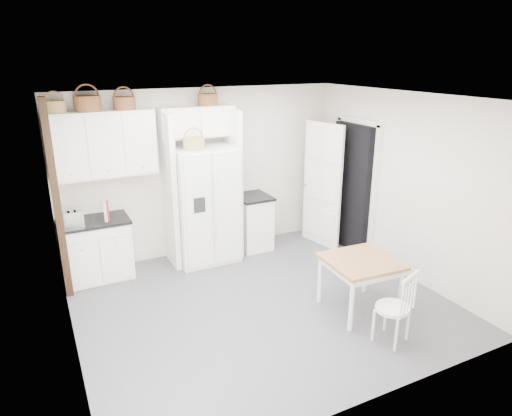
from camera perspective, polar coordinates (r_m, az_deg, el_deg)
floor at (r=6.04m, az=0.72°, el=-11.84°), size 4.50×4.50×0.00m
ceiling at (r=5.22m, az=0.83°, el=13.57°), size 4.50×4.50×0.00m
wall_back at (r=7.26m, az=-6.51°, el=4.46°), size 4.50×0.00×4.50m
wall_left at (r=4.95m, az=-23.13°, el=-3.78°), size 0.00×4.00×4.00m
wall_right at (r=6.78m, az=17.94°, el=2.66°), size 0.00×4.00×4.00m
refrigerator at (r=6.99m, az=-6.49°, el=0.40°), size 0.92×0.74×1.78m
base_cab_left at (r=6.88m, az=-19.28°, el=-5.04°), size 0.91×0.58×0.84m
base_cab_right at (r=7.52m, az=-0.37°, el=-1.87°), size 0.49×0.59×0.86m
dining_table at (r=5.89m, az=12.78°, el=-9.35°), size 0.88×0.88×0.69m
windsor_chair at (r=5.36m, az=16.70°, el=-11.89°), size 0.50×0.48×0.82m
counter_left at (r=6.72m, az=-19.67°, el=-1.59°), size 0.95×0.61×0.04m
counter_right at (r=7.37m, az=-0.38°, el=1.41°), size 0.53×0.62×0.04m
toaster at (r=6.58m, az=-21.97°, el=-1.23°), size 0.29×0.18×0.20m
cookbook_red at (r=6.62m, az=-18.08°, el=-0.35°), size 0.06×0.18×0.26m
cookbook_cream at (r=6.62m, az=-18.29°, el=-0.36°), size 0.07×0.18×0.26m
basket_upper_a at (r=6.49m, az=-23.85°, el=11.48°), size 0.27×0.27×0.15m
basket_upper_b at (r=6.52m, az=-20.29°, el=12.14°), size 0.34×0.34×0.20m
basket_upper_c at (r=6.60m, az=-16.13°, el=12.49°), size 0.30×0.30×0.17m
basket_bridge_b at (r=6.92m, az=-6.03°, el=13.34°), size 0.30×0.30×0.17m
basket_fridge_a at (r=6.61m, az=-7.78°, el=8.01°), size 0.31×0.31×0.17m
upper_cabinet at (r=6.62m, az=-18.55°, el=7.57°), size 1.40×0.34×0.90m
bridge_cabinet at (r=6.89m, az=-7.45°, el=10.67°), size 1.12×0.34×0.45m
fridge_panel_left at (r=6.83m, az=-10.78°, el=2.04°), size 0.08×0.60×2.30m
fridge_panel_right at (r=7.15m, az=-2.92°, el=3.11°), size 0.08×0.60×2.30m
trim_post at (r=6.23m, az=-23.64°, el=0.60°), size 0.09×0.09×2.60m
doorway_void at (r=7.51m, az=11.99°, el=2.49°), size 0.18×0.85×2.05m
door_slab at (r=7.56m, az=8.28°, el=2.81°), size 0.21×0.79×2.05m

